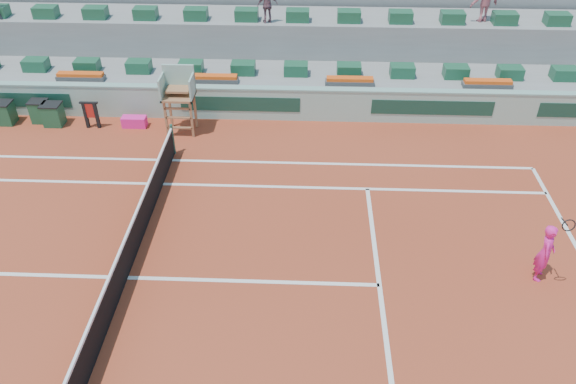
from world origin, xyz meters
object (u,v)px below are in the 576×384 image
drink_cooler_a (53,114)px  tennis_player (546,252)px  player_bag (134,122)px  umpire_chair (179,91)px

drink_cooler_a → tennis_player: (15.23, -7.22, 0.41)m
player_bag → drink_cooler_a: 2.97m
player_bag → tennis_player: (12.27, -7.21, 0.63)m
umpire_chair → drink_cooler_a: 4.91m
player_bag → tennis_player: 14.25m
umpire_chair → drink_cooler_a: (-4.78, 0.21, -1.12)m
umpire_chair → drink_cooler_a: size_ratio=2.86×
player_bag → drink_cooler_a: drink_cooler_a is taller
player_bag → drink_cooler_a: size_ratio=1.04×
drink_cooler_a → tennis_player: size_ratio=0.37×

